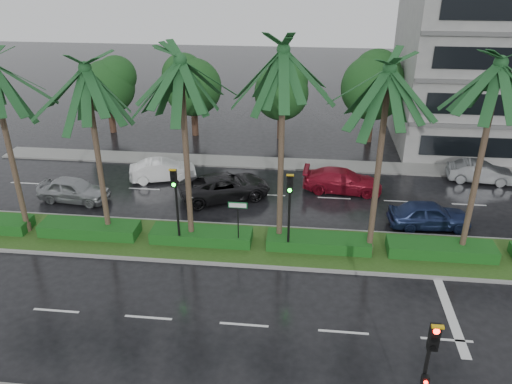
# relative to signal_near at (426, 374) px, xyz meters

# --- Properties ---
(ground) EXTENTS (120.00, 120.00, 0.00)m
(ground) POSITION_rel_signal_near_xyz_m (-6.00, 9.39, -2.50)
(ground) COLOR black
(ground) RESTS_ON ground
(far_sidewalk) EXTENTS (40.00, 2.00, 0.12)m
(far_sidewalk) POSITION_rel_signal_near_xyz_m (-6.00, 21.39, -2.44)
(far_sidewalk) COLOR slate
(far_sidewalk) RESTS_ON ground
(median) EXTENTS (36.00, 4.00, 0.15)m
(median) POSITION_rel_signal_near_xyz_m (-6.00, 10.39, -2.42)
(median) COLOR gray
(median) RESTS_ON ground
(hedge) EXTENTS (35.20, 1.40, 0.60)m
(hedge) POSITION_rel_signal_near_xyz_m (-6.00, 10.39, -2.05)
(hedge) COLOR #164F1A
(hedge) RESTS_ON median
(lane_markings) EXTENTS (34.00, 13.06, 0.01)m
(lane_markings) POSITION_rel_signal_near_xyz_m (-2.96, 8.96, -2.50)
(lane_markings) COLOR silver
(lane_markings) RESTS_ON ground
(palm_row) EXTENTS (26.30, 4.20, 10.54)m
(palm_row) POSITION_rel_signal_near_xyz_m (-7.25, 10.41, 6.16)
(palm_row) COLOR #423326
(palm_row) RESTS_ON median
(signal_near) EXTENTS (0.34, 0.45, 4.36)m
(signal_near) POSITION_rel_signal_near_xyz_m (0.00, 0.00, 0.00)
(signal_near) COLOR black
(signal_near) RESTS_ON near_sidewalk
(signal_median_left) EXTENTS (0.34, 0.42, 4.36)m
(signal_median_left) POSITION_rel_signal_near_xyz_m (-10.00, 9.69, 0.49)
(signal_median_left) COLOR black
(signal_median_left) RESTS_ON median
(signal_median_right) EXTENTS (0.34, 0.42, 4.36)m
(signal_median_right) POSITION_rel_signal_near_xyz_m (-4.50, 9.69, 0.49)
(signal_median_right) COLOR black
(signal_median_right) RESTS_ON median
(street_sign) EXTENTS (0.95, 0.09, 2.60)m
(street_sign) POSITION_rel_signal_near_xyz_m (-7.00, 9.87, -0.38)
(street_sign) COLOR black
(street_sign) RESTS_ON median
(bg_trees) EXTENTS (32.34, 4.95, 7.15)m
(bg_trees) POSITION_rel_signal_near_xyz_m (-5.54, 26.98, 1.70)
(bg_trees) COLOR #3A251A
(bg_trees) RESTS_ON ground
(car_silver) EXTENTS (2.19, 4.49, 1.48)m
(car_silver) POSITION_rel_signal_near_xyz_m (-17.66, 14.35, -1.77)
(car_silver) COLOR #93979A
(car_silver) RESTS_ON ground
(car_white) EXTENTS (2.68, 4.50, 1.40)m
(car_white) POSITION_rel_signal_near_xyz_m (-13.16, 17.89, -1.80)
(car_white) COLOR white
(car_white) RESTS_ON ground
(car_darkgrey) EXTENTS (4.58, 6.08, 1.54)m
(car_darkgrey) POSITION_rel_signal_near_xyz_m (-8.66, 15.71, -1.74)
(car_darkgrey) COLOR black
(car_darkgrey) RESTS_ON ground
(car_red) EXTENTS (2.34, 5.04, 1.42)m
(car_red) POSITION_rel_signal_near_xyz_m (-1.50, 17.50, -1.79)
(car_red) COLOR maroon
(car_red) RESTS_ON ground
(car_blue) EXTENTS (2.14, 4.51, 1.49)m
(car_blue) POSITION_rel_signal_near_xyz_m (3.00, 13.42, -1.76)
(car_blue) COLOR navy
(car_blue) RESTS_ON ground
(car_grey) EXTENTS (1.83, 4.25, 1.36)m
(car_grey) POSITION_rel_signal_near_xyz_m (7.50, 19.89, -1.82)
(car_grey) COLOR #515356
(car_grey) RESTS_ON ground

